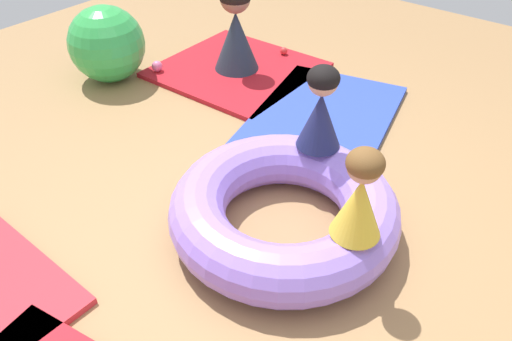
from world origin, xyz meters
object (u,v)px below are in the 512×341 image
Objects in this scene: play_ball_pink at (157,66)px; play_ball_orange at (322,135)px; play_ball_yellow at (315,71)px; exercise_ball_large at (107,44)px; inflatable_cushion at (284,210)px; child_in_yellow at (360,195)px; play_ball_red at (284,51)px; adult_seated at (236,28)px; child_in_navy at (321,108)px.

play_ball_orange is (-0.02, -1.71, 0.00)m from play_ball_pink.
exercise_ball_large is (-1.09, 1.37, 0.24)m from play_ball_yellow.
inflatable_cushion is 0.61m from child_in_yellow.
inflatable_cushion is 18.79× the size of play_ball_red.
exercise_ball_large is (0.65, 2.74, -0.24)m from child_in_yellow.
adult_seated is 11.02× the size of play_ball_yellow.
child_in_yellow is 1.29m from play_ball_orange.
exercise_ball_large is at bearing 97.76° from play_ball_orange.
inflatable_cushion is 2.20m from play_ball_pink.
play_ball_pink is at bearing 88.22° from adult_seated.
play_ball_pink reaches higher than play_ball_red.
child_in_navy reaches higher than play_ball_yellow.
adult_seated is 11.01× the size of play_ball_red.
play_ball_orange is (0.40, 0.21, -0.48)m from child_in_navy.
child_in_navy is at bearing -102.36° from play_ball_pink.
child_in_yellow is 2.68m from play_ball_red.
play_ball_orange is at bearing -143.75° from play_ball_yellow.
child_in_yellow is 2.69m from play_ball_pink.
exercise_ball_large is (-0.27, 1.97, 0.23)m from play_ball_orange.
adult_seated is (1.42, 1.98, -0.15)m from child_in_yellow.
play_ball_pink is at bearing 125.90° from play_ball_yellow.
play_ball_yellow is (1.74, 1.37, -0.48)m from child_in_yellow.
play_ball_red is (0.97, -0.66, -0.01)m from play_ball_pink.
play_ball_pink is (-0.48, 0.50, -0.32)m from adult_seated.
child_in_yellow reaches higher than exercise_ball_large.
child_in_navy reaches higher than play_ball_red.
play_ball_red is 1.57m from exercise_ball_large.
adult_seated is 7.71× the size of play_ball_orange.
adult_seated is 1.19× the size of exercise_ball_large.
play_ball_yellow is (-0.17, -0.45, -0.00)m from play_ball_red.
adult_seated is at bearing -45.90° from play_ball_pink.
play_ball_yellow is (0.32, -0.61, -0.33)m from adult_seated.
child_in_yellow is 2.83m from exercise_ball_large.
exercise_ball_large is (-0.77, 0.76, -0.09)m from adult_seated.
inflatable_cushion is 18.80× the size of play_ball_yellow.
play_ball_red is at bearing -81.96° from child_in_yellow.
child_in_navy is 7.56× the size of play_ball_yellow.
exercise_ball_large is (0.59, 2.28, 0.16)m from inflatable_cushion.
child_in_yellow is at bearing -103.40° from exercise_ball_large.
child_in_navy is 0.82× the size of exercise_ball_large.
child_in_yellow is 2.27m from play_ball_yellow.
play_ball_orange is at bearing 10.83° from child_in_navy.
play_ball_orange is at bearing 19.38° from inflatable_cushion.
child_in_navy is (0.46, 0.09, 0.41)m from inflatable_cushion.
play_ball_yellow is at bearing -87.49° from child_in_yellow.
child_in_navy reaches higher than inflatable_cushion.
play_ball_red is 1.00× the size of play_ball_yellow.
child_in_yellow reaches higher than play_ball_red.
play_ball_orange reaches higher than play_ball_red.
child_in_yellow is 0.94× the size of child_in_navy.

